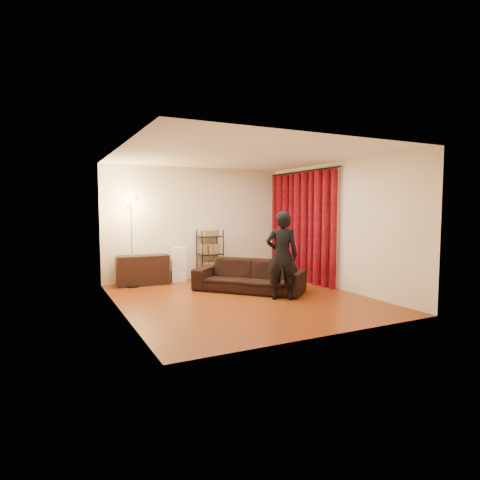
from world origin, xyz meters
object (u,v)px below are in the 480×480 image
person (282,256)px  wire_shelf (210,254)px  sofa (249,276)px  storage_boxes (178,264)px  floor_lamp (131,242)px  media_cabinet (143,270)px

person → wire_shelf: (-0.38, 2.66, -0.24)m
sofa → storage_boxes: (-0.98, 1.68, 0.08)m
storage_boxes → floor_lamp: size_ratio=0.41×
sofa → media_cabinet: (-1.81, 1.68, 0.00)m
person → wire_shelf: person is taller
wire_shelf → floor_lamp: bearing=173.6°
sofa → person: person is taller
sofa → storage_boxes: 1.95m
person → sofa: bearing=-47.5°
storage_boxes → sofa: bearing=-59.8°
media_cabinet → person: bearing=-47.7°
media_cabinet → storage_boxes: storage_boxes is taller
person → wire_shelf: 2.69m
wire_shelf → person: bearing=-94.1°
sofa → media_cabinet: media_cabinet is taller
media_cabinet → floor_lamp: (-0.27, -0.14, 0.66)m
floor_lamp → sofa: bearing=-36.5°
sofa → wire_shelf: bearing=142.2°
wire_shelf → storage_boxes: bearing=171.6°
storage_boxes → wire_shelf: 0.84m
floor_lamp → storage_boxes: bearing=7.3°
floor_lamp → wire_shelf: bearing=5.8°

